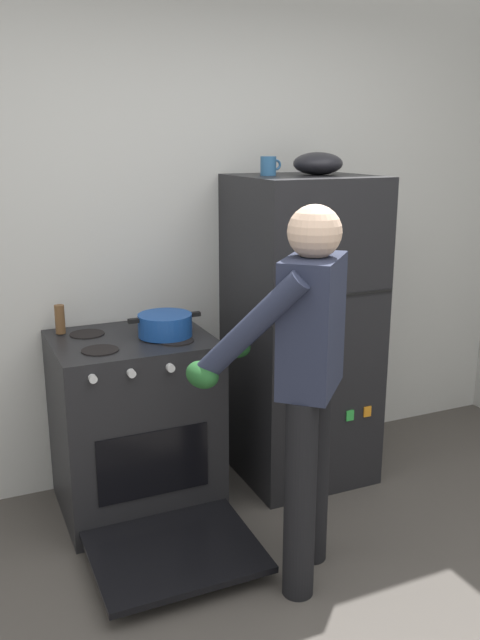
{
  "coord_description": "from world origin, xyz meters",
  "views": [
    {
      "loc": [
        -1.19,
        -1.5,
        1.84
      ],
      "look_at": [
        0.06,
        1.32,
        1.0
      ],
      "focal_mm": 37.62,
      "sensor_mm": 36.0,
      "label": 1
    }
  ],
  "objects": [
    {
      "name": "kitchen_wall_back",
      "position": [
        0.0,
        1.95,
        1.35
      ],
      "size": [
        6.0,
        0.1,
        2.7
      ],
      "primitive_type": "cube",
      "color": "silver",
      "rests_on": "ground"
    },
    {
      "name": "refrigerator",
      "position": [
        0.54,
        1.57,
        0.83
      ],
      "size": [
        0.68,
        0.72,
        1.65
      ],
      "color": "black",
      "rests_on": "ground"
    },
    {
      "name": "stove_range",
      "position": [
        -0.41,
        1.55,
        0.44
      ],
      "size": [
        0.76,
        1.22,
        0.91
      ],
      "color": "black",
      "rests_on": "ground"
    },
    {
      "name": "person_cook",
      "position": [
        0.07,
        0.73,
        0.95
      ],
      "size": [
        0.68,
        0.7,
        1.6
      ],
      "color": "black",
      "rests_on": "ground"
    },
    {
      "name": "red_pot",
      "position": [
        -0.25,
        1.52,
        0.96
      ],
      "size": [
        0.36,
        0.26,
        0.11
      ],
      "color": "#19479E",
      "rests_on": "stove_range"
    },
    {
      "name": "coffee_mug",
      "position": [
        0.36,
        1.62,
        1.7
      ],
      "size": [
        0.11,
        0.08,
        0.1
      ],
      "color": "#2D6093",
      "rests_on": "refrigerator"
    },
    {
      "name": "pepper_mill",
      "position": [
        -0.71,
        1.77,
        0.98
      ],
      "size": [
        0.05,
        0.05,
        0.14
      ],
      "primitive_type": "cylinder",
      "color": "brown",
      "rests_on": "stove_range"
    },
    {
      "name": "mixing_bowl",
      "position": [
        0.62,
        1.57,
        1.71
      ],
      "size": [
        0.26,
        0.26,
        0.11
      ],
      "primitive_type": "ellipsoid",
      "color": "black",
      "rests_on": "refrigerator"
    }
  ]
}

